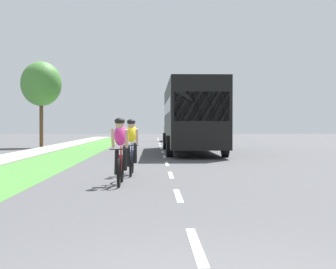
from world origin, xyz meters
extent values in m
plane|color=#4C4C4F|center=(0.00, 20.00, 0.00)|extent=(120.00, 120.00, 0.00)
cube|color=#478438|center=(-4.52, 20.00, 0.00)|extent=(2.49, 70.00, 0.01)
cube|color=#9E998E|center=(-6.69, 20.00, 0.00)|extent=(1.85, 70.00, 0.10)
cube|color=white|center=(0.00, 2.00, 0.00)|extent=(0.12, 1.80, 0.01)
cube|color=white|center=(0.00, 6.00, 0.00)|extent=(0.12, 1.80, 0.01)
cube|color=white|center=(0.00, 10.00, 0.00)|extent=(0.12, 1.80, 0.01)
cube|color=white|center=(0.00, 14.00, 0.00)|extent=(0.12, 1.80, 0.01)
cube|color=white|center=(0.00, 18.00, 0.00)|extent=(0.12, 1.80, 0.01)
cube|color=white|center=(0.00, 22.00, 0.00)|extent=(0.12, 1.80, 0.01)
cube|color=white|center=(0.00, 26.00, 0.00)|extent=(0.12, 1.80, 0.01)
cube|color=white|center=(0.00, 30.00, 0.00)|extent=(0.12, 1.80, 0.01)
cube|color=white|center=(0.00, 34.00, 0.00)|extent=(0.12, 1.80, 0.01)
cube|color=white|center=(0.00, 38.00, 0.00)|extent=(0.12, 1.80, 0.01)
cube|color=white|center=(0.00, 42.00, 0.00)|extent=(0.12, 1.80, 0.01)
cube|color=white|center=(0.00, 46.00, 0.00)|extent=(0.12, 1.80, 0.01)
cube|color=white|center=(0.00, 50.00, 0.00)|extent=(0.12, 1.80, 0.01)
torus|color=black|center=(-1.27, 8.38, 0.34)|extent=(0.06, 0.68, 0.68)
torus|color=black|center=(-1.27, 7.34, 0.34)|extent=(0.06, 0.68, 0.68)
cylinder|color=red|center=(-1.27, 7.76, 0.52)|extent=(0.04, 0.59, 0.43)
cylinder|color=red|center=(-1.27, 8.04, 0.62)|extent=(0.04, 0.04, 0.55)
cylinder|color=red|center=(-1.27, 7.81, 0.85)|extent=(0.03, 0.55, 0.03)
cylinder|color=black|center=(-1.27, 7.36, 0.86)|extent=(0.42, 0.02, 0.02)
ellipsoid|color=#CC2D8C|center=(-1.27, 7.88, 1.18)|extent=(0.30, 0.54, 0.63)
sphere|color=tan|center=(-1.27, 7.60, 1.42)|extent=(0.20, 0.20, 0.20)
ellipsoid|color=black|center=(-1.27, 7.60, 1.50)|extent=(0.24, 0.28, 0.16)
cylinder|color=tan|center=(-1.43, 7.60, 1.10)|extent=(0.07, 0.26, 0.45)
cylinder|color=tan|center=(-1.11, 7.60, 1.10)|extent=(0.07, 0.26, 0.45)
cylinder|color=black|center=(-1.37, 7.96, 0.52)|extent=(0.10, 0.30, 0.60)
cylinder|color=black|center=(-1.17, 7.91, 0.62)|extent=(0.10, 0.25, 0.61)
torus|color=black|center=(-1.11, 10.63, 0.34)|extent=(0.06, 0.68, 0.68)
torus|color=black|center=(-1.11, 9.59, 0.34)|extent=(0.06, 0.68, 0.68)
cylinder|color=#23389E|center=(-1.11, 10.01, 0.52)|extent=(0.04, 0.59, 0.43)
cylinder|color=#23389E|center=(-1.11, 10.29, 0.62)|extent=(0.04, 0.04, 0.55)
cylinder|color=#23389E|center=(-1.11, 10.06, 0.85)|extent=(0.03, 0.55, 0.03)
cylinder|color=black|center=(-1.11, 9.61, 0.86)|extent=(0.42, 0.02, 0.02)
ellipsoid|color=yellow|center=(-1.11, 10.13, 1.18)|extent=(0.30, 0.54, 0.63)
sphere|color=tan|center=(-1.11, 9.85, 1.42)|extent=(0.20, 0.20, 0.20)
ellipsoid|color=black|center=(-1.11, 9.85, 1.50)|extent=(0.24, 0.28, 0.16)
cylinder|color=tan|center=(-1.27, 9.85, 1.10)|extent=(0.07, 0.26, 0.45)
cylinder|color=tan|center=(-0.95, 9.85, 1.10)|extent=(0.07, 0.26, 0.45)
cylinder|color=black|center=(-1.21, 10.21, 0.52)|extent=(0.10, 0.30, 0.60)
cylinder|color=black|center=(-1.01, 10.16, 0.62)|extent=(0.10, 0.25, 0.61)
cube|color=black|center=(1.47, 21.66, 1.93)|extent=(2.50, 11.60, 3.10)
cube|color=#1E2833|center=(1.47, 21.66, 2.33)|extent=(2.52, 10.67, 0.64)
cube|color=#1E2833|center=(1.47, 15.89, 2.18)|extent=(2.25, 0.06, 1.20)
cylinder|color=black|center=(0.22, 17.89, 0.48)|extent=(0.28, 0.96, 0.96)
cylinder|color=black|center=(2.72, 17.89, 0.48)|extent=(0.28, 0.96, 0.96)
cylinder|color=black|center=(0.22, 24.85, 0.48)|extent=(0.28, 0.96, 0.96)
cylinder|color=black|center=(2.72, 24.85, 0.48)|extent=(0.28, 0.96, 0.96)
cube|color=maroon|center=(1.47, 39.67, 0.81)|extent=(1.90, 4.70, 1.00)
cube|color=maroon|center=(1.47, 39.87, 1.53)|extent=(1.71, 2.91, 0.52)
cube|color=#1E2833|center=(1.47, 38.61, 1.41)|extent=(1.56, 0.08, 0.44)
cylinder|color=black|center=(0.52, 38.26, 0.36)|extent=(0.25, 0.72, 0.72)
cylinder|color=black|center=(2.42, 38.26, 0.36)|extent=(0.25, 0.72, 0.72)
cylinder|color=black|center=(0.52, 41.08, 0.36)|extent=(0.25, 0.72, 0.72)
cylinder|color=black|center=(2.42, 41.08, 0.36)|extent=(0.25, 0.72, 0.72)
cylinder|color=brown|center=(-7.64, 27.36, 1.52)|extent=(0.24, 0.24, 3.04)
ellipsoid|color=#478438|center=(-7.64, 27.36, 4.07)|extent=(2.58, 2.58, 2.84)
camera|label=1|loc=(-0.50, -3.55, 1.39)|focal=51.44mm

